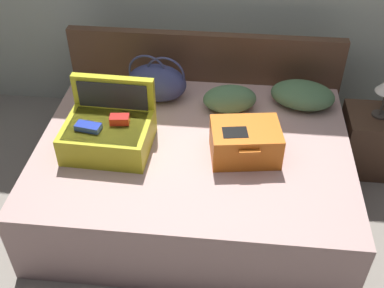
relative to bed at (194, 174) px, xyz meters
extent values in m
plane|color=gray|center=(0.00, -0.40, -0.27)|extent=(12.00, 12.00, 0.00)
cube|color=#BC9993|center=(0.00, 0.00, 0.00)|extent=(2.07, 1.56, 0.53)
cube|color=#4C3323|center=(0.00, 0.82, 0.20)|extent=(2.11, 0.08, 0.93)
cube|color=gold|center=(-0.55, -0.11, 0.36)|extent=(0.55, 0.43, 0.19)
cube|color=#28282D|center=(-0.55, -0.11, 0.39)|extent=(0.49, 0.38, 0.14)
cube|color=#1E33A5|center=(-0.64, -0.15, 0.48)|extent=(0.17, 0.10, 0.04)
cube|color=#B21E19|center=(-0.46, -0.07, 0.48)|extent=(0.13, 0.09, 0.06)
cube|color=gold|center=(-0.54, 0.12, 0.47)|extent=(0.54, 0.07, 0.41)
cube|color=#28282D|center=(-0.54, 0.09, 0.47)|extent=(0.46, 0.03, 0.35)
cube|color=#D16619|center=(0.33, -0.07, 0.35)|extent=(0.47, 0.37, 0.17)
cube|color=#28282D|center=(0.33, -0.07, 0.38)|extent=(0.41, 0.33, 0.12)
cube|color=black|center=(0.26, -0.12, 0.46)|extent=(0.17, 0.13, 0.06)
cube|color=#D16619|center=(0.33, -0.07, 0.46)|extent=(0.47, 0.37, 0.05)
cube|color=#D16619|center=(0.36, -0.24, 0.43)|extent=(0.13, 0.04, 0.02)
ellipsoid|color=navy|center=(-0.32, 0.52, 0.40)|extent=(0.47, 0.34, 0.27)
torus|color=navy|center=(-0.39, 0.52, 0.48)|extent=(0.29, 0.05, 0.29)
torus|color=navy|center=(-0.26, 0.51, 0.48)|extent=(0.29, 0.05, 0.29)
ellipsoid|color=#4C724C|center=(0.22, 0.42, 0.36)|extent=(0.42, 0.30, 0.19)
ellipsoid|color=#4C724C|center=(0.74, 0.53, 0.36)|extent=(0.50, 0.38, 0.18)
cube|color=#4C3323|center=(1.31, 0.53, -0.02)|extent=(0.44, 0.40, 0.49)
cylinder|color=#3F3833|center=(1.31, 0.53, 0.23)|extent=(0.11, 0.11, 0.02)
cylinder|color=#4C443D|center=(1.31, 0.53, 0.33)|extent=(0.02, 0.02, 0.19)
camera|label=1|loc=(0.24, -2.40, 2.26)|focal=44.24mm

